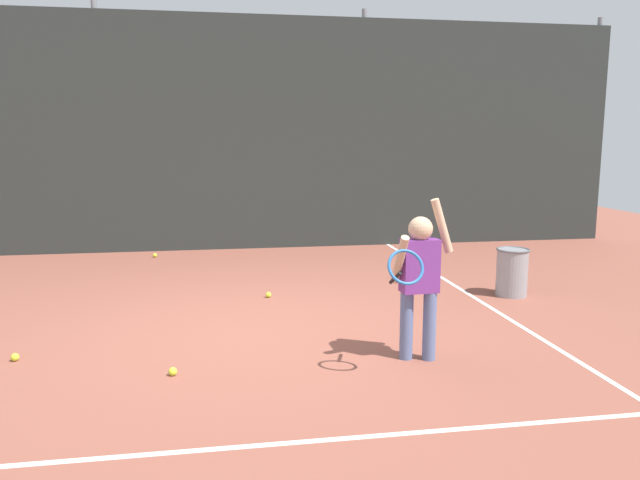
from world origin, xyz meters
name	(u,v)px	position (x,y,z in m)	size (l,w,h in m)	color
ground_plane	(256,330)	(0.00, 0.00, 0.00)	(20.00, 20.00, 0.00)	brown
court_line_baseline	(280,444)	(0.00, -2.26, 0.00)	(9.00, 0.05, 0.00)	white
court_line_sideline	(468,293)	(2.58, 1.00, 0.00)	(0.05, 9.00, 0.00)	white
back_fence_windscreen	(237,134)	(0.00, 4.54, 1.90)	(13.16, 0.08, 3.80)	#282D2B
fence_post_1	(101,130)	(-2.14, 4.60, 1.98)	(0.09, 0.09, 3.95)	slate
fence_post_2	(363,130)	(2.14, 4.60, 1.98)	(0.09, 0.09, 3.95)	slate
fence_post_3	(592,131)	(6.43, 4.60, 1.98)	(0.09, 0.09, 3.95)	slate
tennis_player	(419,275)	(1.27, -1.03, 0.73)	(0.69, 0.60, 1.35)	slate
ball_hopper	(512,272)	(3.05, 0.83, 0.29)	(0.38, 0.38, 0.56)	gray
tennis_ball_1	(173,371)	(-0.71, -1.04, 0.03)	(0.07, 0.07, 0.07)	#CCE033
tennis_ball_2	(268,295)	(0.22, 1.21, 0.03)	(0.07, 0.07, 0.07)	#CCE033
tennis_ball_3	(155,255)	(-1.33, 3.96, 0.03)	(0.07, 0.07, 0.07)	#CCE033
tennis_ball_4	(15,357)	(-2.03, -0.50, 0.03)	(0.07, 0.07, 0.07)	#CCE033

